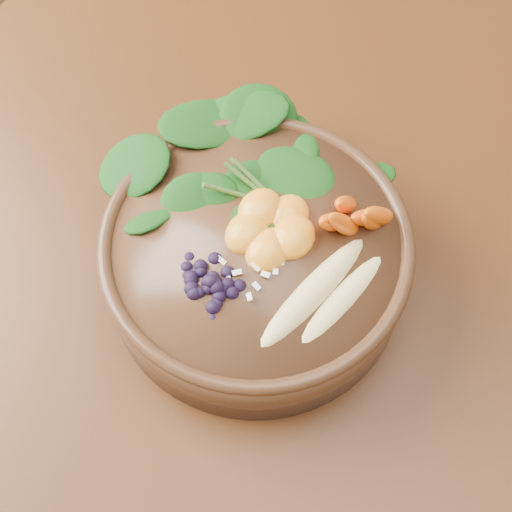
% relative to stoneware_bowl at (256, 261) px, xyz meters
% --- Properties ---
extents(ground, '(4.00, 4.00, 0.00)m').
position_rel_stoneware_bowl_xyz_m(ground, '(0.31, 0.09, -0.79)').
color(ground, '#381E0F').
rests_on(ground, ground).
extents(stoneware_bowl, '(0.35, 0.35, 0.08)m').
position_rel_stoneware_bowl_xyz_m(stoneware_bowl, '(0.00, 0.00, 0.00)').
color(stoneware_bowl, '#4D2F1D').
rests_on(stoneware_bowl, dining_table).
extents(kale_heap, '(0.22, 0.21, 0.04)m').
position_rel_stoneware_bowl_xyz_m(kale_heap, '(-0.03, 0.07, 0.06)').
color(kale_heap, '#11450F').
rests_on(kale_heap, stoneware_bowl).
extents(carrot_cluster, '(0.07, 0.07, 0.08)m').
position_rel_stoneware_bowl_xyz_m(carrot_cluster, '(0.07, 0.07, 0.08)').
color(carrot_cluster, orange).
rests_on(carrot_cluster, stoneware_bowl).
extents(banana_halves, '(0.08, 0.16, 0.03)m').
position_rel_stoneware_bowl_xyz_m(banana_halves, '(0.08, -0.01, 0.05)').
color(banana_halves, '#E0CC84').
rests_on(banana_halves, stoneware_bowl).
extents(mandarin_cluster, '(0.10, 0.11, 0.03)m').
position_rel_stoneware_bowl_xyz_m(mandarin_cluster, '(0.01, 0.02, 0.06)').
color(mandarin_cluster, orange).
rests_on(mandarin_cluster, stoneware_bowl).
extents(blueberry_pile, '(0.15, 0.13, 0.04)m').
position_rel_stoneware_bowl_xyz_m(blueberry_pile, '(-0.01, -0.06, 0.06)').
color(blueberry_pile, black).
rests_on(blueberry_pile, stoneware_bowl).
extents(coconut_flakes, '(0.11, 0.09, 0.01)m').
position_rel_stoneware_bowl_xyz_m(coconut_flakes, '(-0.00, -0.02, 0.04)').
color(coconut_flakes, white).
rests_on(coconut_flakes, stoneware_bowl).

